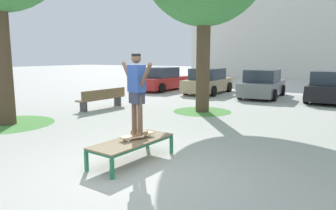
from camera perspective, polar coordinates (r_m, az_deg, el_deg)
name	(u,v)px	position (r m, az deg, el deg)	size (l,w,h in m)	color
ground_plane	(134,172)	(6.05, -6.31, -12.23)	(120.00, 120.00, 0.00)	#B7B5AD
skate_box	(132,142)	(6.49, -6.66, -6.91)	(0.96, 1.97, 0.46)	#237A4C
skateboard	(137,135)	(6.58, -5.70, -5.57)	(0.44, 0.82, 0.09)	#9E754C
skater	(137,88)	(6.40, -5.83, 3.08)	(0.97, 0.40, 1.69)	brown
grass_patch_near_left	(7,124)	(11.36, -27.63, -3.14)	(2.92, 2.92, 0.01)	#519342
grass_patch_mid_back	(202,111)	(12.47, 6.35, -1.17)	(2.33, 2.33, 0.01)	#519342
car_red	(162,80)	(20.17, -1.15, 4.70)	(2.10, 4.29, 1.50)	red
car_tan	(208,82)	(18.67, 7.45, 4.28)	(1.95, 4.21, 1.50)	tan
car_grey	(262,85)	(17.44, 17.10, 3.64)	(1.95, 4.22, 1.50)	slate
car_black	(330,88)	(17.05, 27.87, 2.89)	(2.11, 4.30, 1.50)	black
park_bench	(102,98)	(13.34, -12.09, 1.27)	(0.67, 2.43, 0.83)	brown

